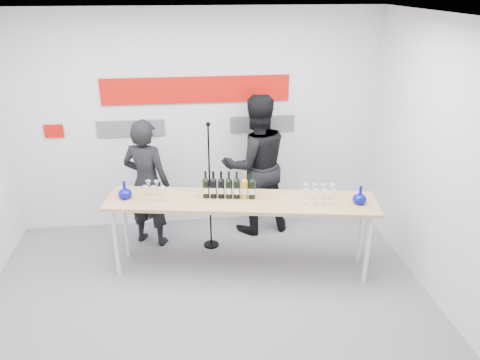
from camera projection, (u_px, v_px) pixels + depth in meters
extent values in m
plane|color=slate|center=(209.00, 304.00, 5.17)|extent=(5.00, 5.00, 0.00)
cube|color=silver|center=(197.00, 122.00, 6.40)|extent=(5.00, 0.04, 3.00)
cube|color=#BC0F08|center=(196.00, 90.00, 6.19)|extent=(2.50, 0.02, 0.35)
cube|color=#59595E|center=(131.00, 129.00, 6.29)|extent=(0.90, 0.02, 0.22)
cube|color=#59595E|center=(263.00, 124.00, 6.49)|extent=(0.90, 0.02, 0.22)
cube|color=#BC0F08|center=(54.00, 131.00, 6.18)|extent=(0.25, 0.02, 0.18)
cube|color=tan|center=(241.00, 201.00, 5.44)|extent=(3.21, 1.16, 0.04)
cylinder|color=silver|center=(116.00, 242.00, 5.50)|extent=(0.05, 0.05, 0.90)
cylinder|color=silver|center=(368.00, 249.00, 5.36)|extent=(0.05, 0.05, 0.90)
cylinder|color=silver|center=(126.00, 225.00, 5.89)|extent=(0.05, 0.05, 0.90)
cylinder|color=silver|center=(361.00, 231.00, 5.75)|extent=(0.05, 0.05, 0.90)
imported|color=black|center=(147.00, 183.00, 6.06)|extent=(0.74, 0.63, 1.72)
imported|color=black|center=(256.00, 165.00, 6.35)|extent=(1.06, 0.89, 1.95)
cylinder|color=black|center=(211.00, 245.00, 6.29)|extent=(0.20, 0.20, 0.02)
cylinder|color=black|center=(210.00, 189.00, 5.97)|extent=(0.02, 0.02, 1.68)
sphere|color=black|center=(208.00, 124.00, 5.59)|extent=(0.06, 0.06, 0.06)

